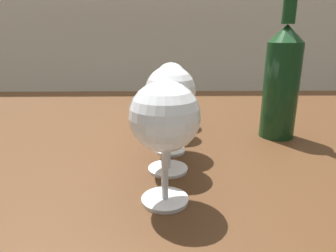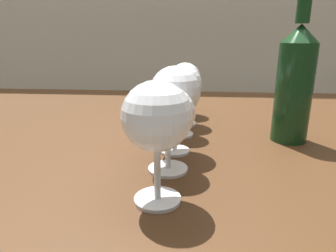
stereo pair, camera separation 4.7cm
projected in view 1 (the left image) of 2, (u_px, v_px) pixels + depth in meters
The scene contains 8 objects.
dining_table at pixel (172, 156), 0.76m from camera, with size 1.55×0.92×0.75m.
wine_glass_pinot at pixel (165, 119), 0.37m from camera, with size 0.09×0.09×0.16m.
wine_glass_merlot at pixel (168, 115), 0.46m from camera, with size 0.09×0.09×0.14m.
wine_glass_chardonnay at pixel (170, 93), 0.53m from camera, with size 0.09×0.09×0.16m.
wine_glass_white at pixel (171, 92), 0.63m from camera, with size 0.08×0.08×0.14m.
wine_glass_cabernet at pixel (173, 86), 0.71m from camera, with size 0.09×0.09×0.14m.
wine_glass_amber at pixel (172, 79), 0.81m from camera, with size 0.08×0.08×0.14m.
wine_bottle at pixel (282, 79), 0.62m from camera, with size 0.07×0.07×0.32m.
Camera 1 is at (-0.03, -0.70, 0.97)m, focal length 32.00 mm.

